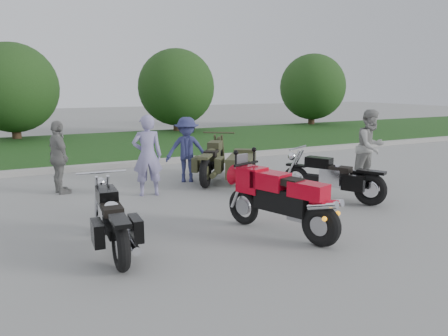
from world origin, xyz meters
name	(u,v)px	position (x,y,z in m)	size (l,w,h in m)	color
ground	(234,224)	(0.00, 0.00, 0.00)	(80.00, 80.00, 0.00)	gray
curb	(138,163)	(0.00, 6.00, 0.07)	(60.00, 0.30, 0.15)	#A3A099
grass_strip	(108,146)	(0.00, 10.15, 0.07)	(60.00, 8.00, 0.14)	#27511B
tree_mid_left	(13,88)	(-3.00, 13.50, 2.19)	(3.60, 3.60, 4.00)	#3F2B1C
tree_mid_right	(176,87)	(4.00, 13.50, 2.19)	(3.60, 3.60, 4.00)	#3F2B1C
tree_far_right	(313,87)	(12.00, 13.50, 2.19)	(3.60, 3.60, 4.00)	#3F2B1C
sportbike_red	(282,199)	(0.40, -0.82, 0.59)	(0.90, 2.05, 1.01)	black
cruiser_left	(112,223)	(-2.12, -0.36, 0.43)	(0.39, 2.19, 0.84)	black
cruiser_right	(336,179)	(2.57, 0.45, 0.44)	(1.18, 2.02, 0.86)	black
cruiser_sidecar	(229,164)	(1.42, 2.97, 0.43)	(1.94, 2.22, 0.92)	black
person_stripe	(147,156)	(-0.73, 2.55, 0.86)	(0.63, 0.41, 1.72)	#8B85B5
person_grey	(370,147)	(4.36, 1.35, 0.88)	(0.85, 0.67, 1.76)	gray
person_denim	(187,150)	(0.51, 3.43, 0.79)	(1.01, 0.58, 1.57)	navy
person_back	(59,157)	(-2.38, 3.57, 0.79)	(0.93, 0.39, 1.58)	gray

